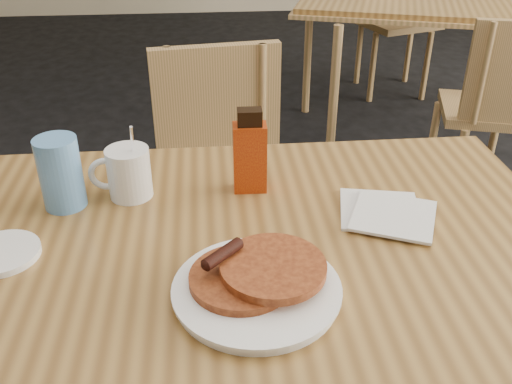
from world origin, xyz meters
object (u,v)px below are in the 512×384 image
chair_neighbor_near (499,98)px  pancake_plate (257,284)px  main_table (239,265)px  blue_tumbler (61,173)px  syrup_bottle (250,154)px  chair_neighbor_far (394,1)px  chair_main_far (220,167)px  coffee_mug (128,172)px  neighbor_table (437,4)px

chair_neighbor_near → pancake_plate: chair_neighbor_near is taller
main_table → blue_tumbler: size_ratio=8.86×
pancake_plate → syrup_bottle: 0.34m
main_table → chair_neighbor_far: (1.16, 2.81, -0.15)m
chair_main_far → coffee_mug: coffee_mug is taller
chair_neighbor_far → pancake_plate: bearing=-130.1°
chair_neighbor_far → chair_neighbor_near: (-0.00, -1.50, -0.07)m
neighbor_table → chair_neighbor_far: (0.02, 0.76, -0.15)m
chair_main_far → syrup_bottle: 0.62m
chair_main_far → neighbor_table: bearing=40.9°
pancake_plate → syrup_bottle: bearing=87.2°
neighbor_table → syrup_bottle: size_ratio=8.91×
pancake_plate → coffee_mug: 0.40m
pancake_plate → chair_neighbor_near: bearing=51.5°
chair_neighbor_near → blue_tumbler: blue_tumbler is taller
main_table → pancake_plate: pancake_plate is taller
neighbor_table → blue_tumbler: size_ratio=10.95×
chair_neighbor_far → coffee_mug: chair_neighbor_far is taller
neighbor_table → coffee_mug: coffee_mug is taller
chair_neighbor_far → blue_tumbler: (-1.50, -2.64, 0.26)m
main_table → syrup_bottle: (0.04, 0.20, 0.12)m
main_table → coffee_mug: coffee_mug is taller
chair_main_far → blue_tumbler: blue_tumbler is taller
neighbor_table → chair_main_far: (-1.15, -1.31, -0.19)m
main_table → coffee_mug: (-0.21, 0.20, 0.09)m
pancake_plate → syrup_bottle: syrup_bottle is taller
chair_main_far → blue_tumbler: bearing=-127.1°
syrup_bottle → pancake_plate: bearing=-91.6°
neighbor_table → coffee_mug: bearing=-126.1°
main_table → chair_neighbor_near: (1.16, 1.31, -0.22)m
chair_neighbor_far → chair_neighbor_near: 1.50m
main_table → pancake_plate: size_ratio=4.79×
pancake_plate → main_table: bearing=99.2°
syrup_bottle → coffee_mug: bearing=-177.8°
neighbor_table → coffee_mug: (-1.35, -1.85, 0.09)m
main_table → chair_main_far: 0.76m
chair_main_far → coffee_mug: (-0.20, -0.54, 0.28)m
main_table → chair_main_far: (-0.02, 0.74, -0.19)m
coffee_mug → syrup_bottle: size_ratio=0.92×
chair_neighbor_near → coffee_mug: size_ratio=5.03×
chair_neighbor_near → chair_main_far: bearing=-138.2°
chair_neighbor_far → pancake_plate: chair_neighbor_far is taller
neighbor_table → chair_main_far: bearing=-131.4°
chair_neighbor_near → syrup_bottle: syrup_bottle is taller
syrup_bottle → blue_tumbler: bearing=-174.0°
neighbor_table → chair_neighbor_far: chair_neighbor_far is taller
main_table → blue_tumbler: 0.39m
chair_neighbor_far → chair_neighbor_near: chair_neighbor_far is taller
main_table → chair_neighbor_near: 1.76m
pancake_plate → chair_main_far: bearing=92.4°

